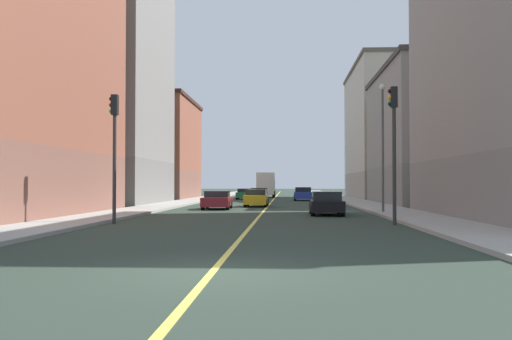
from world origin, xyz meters
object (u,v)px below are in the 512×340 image
at_px(car_yellow, 256,198).
at_px(car_maroon, 217,200).
at_px(car_blue, 303,194).
at_px(box_truck, 266,185).
at_px(building_right_midblock, 103,84).
at_px(street_lamp_left_near, 383,135).
at_px(building_right_distant, 151,149).
at_px(car_black, 326,203).
at_px(car_orange, 259,195).
at_px(building_left_mid, 438,136).
at_px(traffic_light_right_near, 114,140).
at_px(car_green, 245,194).
at_px(building_left_far, 393,133).
at_px(traffic_light_left_near, 394,135).

bearing_deg(car_yellow, car_maroon, -118.42).
xyz_separation_m(car_blue, box_truck, (-4.44, 13.67, 0.99)).
distance_m(building_right_midblock, street_lamp_left_near, 27.12).
bearing_deg(building_right_distant, building_right_midblock, -90.00).
xyz_separation_m(street_lamp_left_near, car_blue, (-3.91, 27.52, -3.99)).
bearing_deg(car_black, car_orange, 102.10).
height_order(car_yellow, box_truck, box_truck).
distance_m(building_left_mid, box_truck, 29.97).
xyz_separation_m(traffic_light_right_near, car_blue, (9.41, 36.51, -3.05)).
bearing_deg(car_green, box_truck, 77.09).
bearing_deg(car_yellow, street_lamp_left_near, -53.42).
distance_m(building_left_mid, building_left_far, 21.12).
bearing_deg(traffic_light_right_near, car_black, 38.11).
bearing_deg(car_green, car_black, -77.90).
xyz_separation_m(building_left_mid, car_orange, (-15.74, 5.74, -5.19)).
distance_m(building_left_mid, building_right_distant, 33.80).
distance_m(building_left_far, car_green, 20.08).
xyz_separation_m(street_lamp_left_near, car_black, (-3.39, -1.20, -4.02)).
bearing_deg(car_maroon, car_orange, 81.94).
relative_size(building_right_distant, car_green, 4.02).
bearing_deg(car_yellow, building_right_midblock, 162.38).
xyz_separation_m(car_maroon, box_truck, (2.19, 35.03, 1.05)).
bearing_deg(box_truck, street_lamp_left_near, -78.53).
bearing_deg(car_yellow, traffic_light_left_near, -70.51).
relative_size(building_left_far, box_truck, 3.04).
distance_m(building_right_distant, car_yellow, 26.74).
bearing_deg(street_lamp_left_near, car_yellow, 126.58).
bearing_deg(building_left_far, car_yellow, -120.47).
bearing_deg(traffic_light_right_near, car_orange, 80.78).
relative_size(building_right_distant, car_orange, 3.47).
distance_m(building_left_far, building_right_distant, 29.48).
height_order(building_right_distant, car_orange, building_right_distant).
distance_m(car_orange, box_truck, 19.42).
xyz_separation_m(building_left_far, traffic_light_left_near, (-8.43, -46.05, -4.20)).
height_order(car_yellow, car_maroon, car_yellow).
bearing_deg(car_yellow, building_right_distant, 121.49).
xyz_separation_m(street_lamp_left_near, box_truck, (-8.36, 41.19, -3.00)).
distance_m(building_left_far, street_lamp_left_near, 37.95).
bearing_deg(building_right_distant, car_green, -6.58).
xyz_separation_m(street_lamp_left_near, car_orange, (-8.32, 21.80, -4.00)).
bearing_deg(car_blue, car_yellow, -103.82).
height_order(building_left_mid, car_black, building_left_mid).
bearing_deg(traffic_light_left_near, building_left_mid, 71.38).
xyz_separation_m(building_right_distant, traffic_light_left_near, (20.71, -42.16, -2.03)).
bearing_deg(street_lamp_left_near, building_left_mid, 65.20).
height_order(car_black, car_maroon, car_black).
height_order(traffic_light_right_near, car_black, traffic_light_right_near).
height_order(street_lamp_left_near, car_yellow, street_lamp_left_near).
bearing_deg(building_right_distant, street_lamp_left_near, -56.79).
height_order(car_orange, car_yellow, car_orange).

